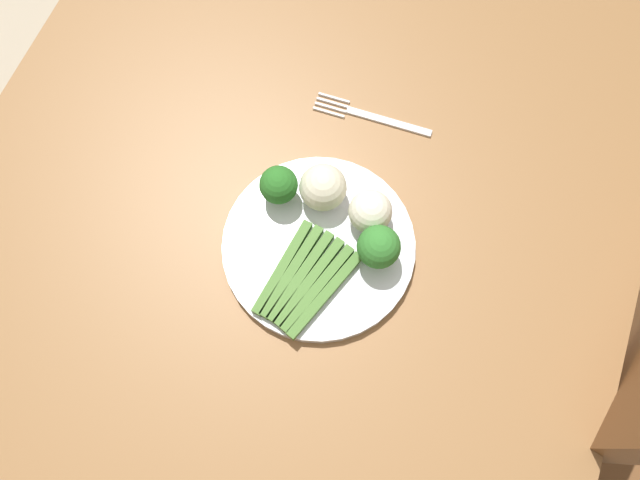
{
  "coord_description": "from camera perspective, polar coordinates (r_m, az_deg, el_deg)",
  "views": [
    {
      "loc": [
        -0.22,
        -0.14,
        1.49
      ],
      "look_at": [
        0.0,
        -0.05,
        0.77
      ],
      "focal_mm": 34.41,
      "sensor_mm": 36.0,
      "label": 1
    }
  ],
  "objects": [
    {
      "name": "cauliflower_back",
      "position": [
        0.75,
        4.7,
        2.66
      ],
      "size": [
        0.05,
        0.05,
        0.05
      ],
      "primitive_type": "sphere",
      "color": "silver",
      "rests_on": "plate"
    },
    {
      "name": "plate",
      "position": [
        0.77,
        0.0,
        -0.3
      ],
      "size": [
        0.24,
        0.24,
        0.01
      ],
      "primitive_type": "cylinder",
      "color": "white",
      "rests_on": "dining_table"
    },
    {
      "name": "fork",
      "position": [
        0.86,
        4.75,
        11.37
      ],
      "size": [
        0.03,
        0.17,
        0.0
      ],
      "rotation": [
        0.0,
        0.0,
        1.61
      ],
      "color": "silver",
      "rests_on": "dining_table"
    },
    {
      "name": "dining_table",
      "position": [
        0.89,
        -3.16,
        -1.83
      ],
      "size": [
        1.23,
        0.89,
        0.75
      ],
      "color": "olive",
      "rests_on": "ground_plane"
    },
    {
      "name": "broccoli_right",
      "position": [
        0.76,
        -3.87,
        5.1
      ],
      "size": [
        0.05,
        0.05,
        0.06
      ],
      "color": "#568E33",
      "rests_on": "plate"
    },
    {
      "name": "asparagus_bundle",
      "position": [
        0.75,
        -1.45,
        -3.74
      ],
      "size": [
        0.14,
        0.1,
        0.01
      ],
      "rotation": [
        0.0,
        0.0,
        6.04
      ],
      "color": "#47752D",
      "rests_on": "plate"
    },
    {
      "name": "broccoli_near_center",
      "position": [
        0.73,
        5.47,
        -0.66
      ],
      "size": [
        0.05,
        0.05,
        0.06
      ],
      "color": "#609E3D",
      "rests_on": "plate"
    },
    {
      "name": "ground_plane",
      "position": [
        1.52,
        -1.87,
        -8.9
      ],
      "size": [
        6.0,
        6.0,
        0.02
      ],
      "primitive_type": "cube",
      "color": "#B7A88E"
    },
    {
      "name": "cauliflower_mid",
      "position": [
        0.76,
        0.27,
        4.91
      ],
      "size": [
        0.06,
        0.06,
        0.06
      ],
      "primitive_type": "sphere",
      "color": "beige",
      "rests_on": "plate"
    }
  ]
}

